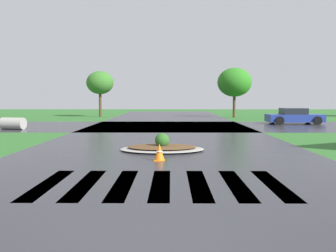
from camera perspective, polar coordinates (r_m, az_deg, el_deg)
name	(u,v)px	position (r m, az deg, el deg)	size (l,w,h in m)	color
asphalt_roadway	(165,150)	(14.91, -0.49, -3.63)	(11.22, 80.00, 0.01)	#2B2B30
asphalt_cross_road	(168,126)	(27.16, -0.06, -0.01)	(90.00, 10.09, 0.01)	#2B2B30
crosswalk_stripes	(161,184)	(9.14, -1.11, -8.74)	(5.85, 3.28, 0.01)	white
median_island	(162,147)	(14.78, -0.90, -3.22)	(3.26, 2.30, 0.68)	#9E9B93
car_silver_hatch	(294,117)	(30.94, 18.45, 1.36)	(4.21, 2.20, 1.23)	navy
drainage_pipe_stack	(13,123)	(26.33, -22.29, 0.35)	(1.66, 1.08, 0.77)	#9E9B93
traffic_cone	(159,153)	(12.39, -1.31, -4.03)	(0.36, 0.36, 0.56)	orange
background_treeline	(207,83)	(39.53, 5.89, 6.39)	(46.88, 4.45, 5.06)	#4C3823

